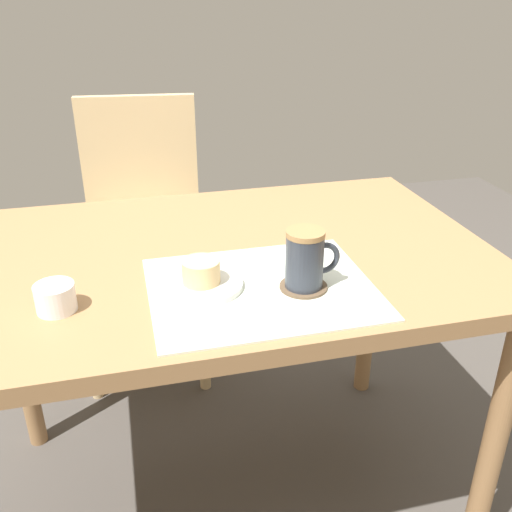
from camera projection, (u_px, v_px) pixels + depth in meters
The scene contains 9 objects.
ground_plane at pixel (231, 492), 1.54m from camera, with size 4.40×4.40×0.02m, color #47423D.
dining_table at pixel (225, 284), 1.26m from camera, with size 1.14×0.75×0.71m.
wooden_chair at pixel (143, 224), 1.90m from camera, with size 0.46×0.46×0.90m.
placemat at pixel (261, 288), 1.07m from camera, with size 0.42×0.34×0.00m, color silver.
pastry_plate at pixel (202, 285), 1.06m from camera, with size 0.15×0.15×0.01m, color silver.
pastry at pixel (201, 271), 1.05m from camera, with size 0.07×0.07×0.04m, color #E5BC7F.
coffee_coaster at pixel (303, 287), 1.06m from camera, with size 0.09×0.09×0.01m, color brown.
coffee_mug at pixel (306, 259), 1.04m from camera, with size 0.10×0.07×0.11m.
sugar_bowl at pixel (55, 298), 0.99m from camera, with size 0.07×0.07×0.05m, color white.
Camera 1 is at (-0.20, -1.08, 1.24)m, focal length 40.00 mm.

